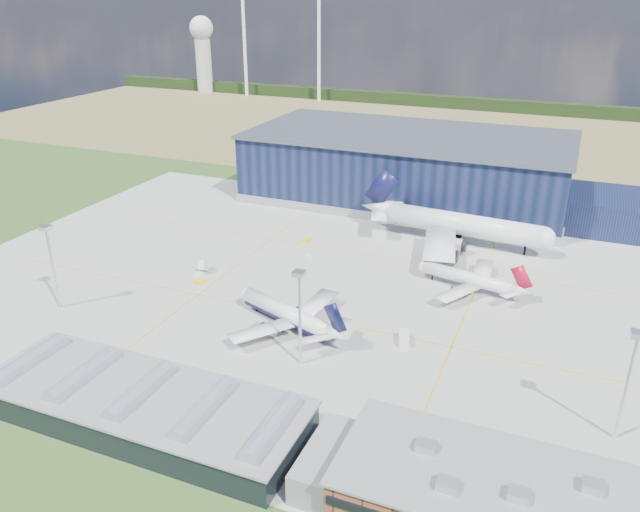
{
  "coord_description": "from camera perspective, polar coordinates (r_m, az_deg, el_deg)",
  "views": [
    {
      "loc": [
        60.01,
        -138.15,
        78.43
      ],
      "look_at": [
        -0.71,
        6.96,
        9.85
      ],
      "focal_mm": 35.0,
      "sensor_mm": 36.0,
      "label": 1
    }
  ],
  "objects": [
    {
      "name": "airliner_red",
      "position": [
        177.41,
        13.38,
        -1.4
      ],
      "size": [
        40.22,
        39.67,
        10.99
      ],
      "primitive_type": null,
      "rotation": [
        0.0,
        0.0,
        2.92
      ],
      "color": "white",
      "rests_on": "ground"
    },
    {
      "name": "light_mast_center",
      "position": [
        134.78,
        -1.87,
        -4.32
      ],
      "size": [
        2.6,
        2.6,
        23.0
      ],
      "color": "silver",
      "rests_on": "ground"
    },
    {
      "name": "airliner_widebody",
      "position": [
        206.96,
        12.99,
        3.81
      ],
      "size": [
        70.4,
        69.11,
        21.26
      ],
      "primitive_type": null,
      "rotation": [
        0.0,
        0.0,
        -0.09
      ],
      "color": "white",
      "rests_on": "ground"
    },
    {
      "name": "glass_concourse",
      "position": [
        126.93,
        -14.61,
        -13.42
      ],
      "size": [
        78.0,
        23.0,
        8.6
      ],
      "color": "black",
      "rests_on": "ground"
    },
    {
      "name": "hangar",
      "position": [
        249.0,
        8.66,
        7.72
      ],
      "size": [
        145.0,
        62.0,
        26.1
      ],
      "color": "black",
      "rests_on": "ground"
    },
    {
      "name": "car_b",
      "position": [
        131.05,
        -7.05,
        -13.08
      ],
      "size": [
        3.95,
        2.64,
        1.23
      ],
      "primitive_type": "imported",
      "rotation": [
        0.0,
        0.0,
        1.97
      ],
      "color": "#99999E",
      "rests_on": "ground"
    },
    {
      "name": "apron",
      "position": [
        178.03,
        0.59,
        -2.57
      ],
      "size": [
        220.0,
        160.0,
        0.08
      ],
      "color": "#A2A19C",
      "rests_on": "ground"
    },
    {
      "name": "gse_van_c",
      "position": [
        120.31,
        17.58,
        -17.79
      ],
      "size": [
        4.67,
        2.51,
        2.17
      ],
      "primitive_type": "cube",
      "rotation": [
        0.0,
        0.0,
        1.65
      ],
      "color": "silver",
      "rests_on": "ground"
    },
    {
      "name": "car_a",
      "position": [
        133.75,
        -9.44,
        -12.36
      ],
      "size": [
        4.05,
        1.85,
        1.35
      ],
      "primitive_type": "imported",
      "rotation": [
        0.0,
        0.0,
        1.64
      ],
      "color": "#99999E",
      "rests_on": "ground"
    },
    {
      "name": "airstair",
      "position": [
        187.74,
        -10.58,
        -1.09
      ],
      "size": [
        2.6,
        4.68,
        2.83
      ],
      "primitive_type": "cube",
      "rotation": [
        0.0,
        0.0,
        0.2
      ],
      "color": "silver",
      "rests_on": "ground"
    },
    {
      "name": "ground",
      "position": [
        169.82,
        -0.69,
        -3.95
      ],
      "size": [
        600.0,
        600.0,
        0.0
      ],
      "primitive_type": "plane",
      "color": "#335520",
      "rests_on": "ground"
    },
    {
      "name": "airliner_navy",
      "position": [
        154.17,
        -3.06,
        -4.51
      ],
      "size": [
        47.02,
        46.55,
        11.98
      ],
      "primitive_type": null,
      "rotation": [
        0.0,
        0.0,
        2.78
      ],
      "color": "white",
      "rests_on": "ground"
    },
    {
      "name": "farmland",
      "position": [
        371.51,
        13.13,
        10.77
      ],
      "size": [
        600.0,
        220.0,
        0.01
      ],
      "primitive_type": "cube",
      "color": "#90754D",
      "rests_on": "ground"
    },
    {
      "name": "treeline",
      "position": [
        448.46,
        15.1,
        13.22
      ],
      "size": [
        600.0,
        8.0,
        8.0
      ],
      "primitive_type": "cube",
      "color": "black",
      "rests_on": "ground"
    },
    {
      "name": "gse_cart_b",
      "position": [
        194.35,
        -1.08,
        -0.06
      ],
      "size": [
        3.28,
        3.02,
        1.18
      ],
      "primitive_type": "cube",
      "rotation": [
        0.0,
        0.0,
        0.99
      ],
      "color": "silver",
      "rests_on": "ground"
    },
    {
      "name": "gse_tug_b",
      "position": [
        181.45,
        -10.97,
        -2.29
      ],
      "size": [
        3.06,
        3.57,
        1.31
      ],
      "primitive_type": "cube",
      "rotation": [
        0.0,
        0.0,
        -0.42
      ],
      "color": "yellow",
      "rests_on": "ground"
    },
    {
      "name": "gse_tug_c",
      "position": [
        206.87,
        -1.31,
        1.46
      ],
      "size": [
        2.38,
        3.2,
        1.26
      ],
      "primitive_type": "cube",
      "rotation": [
        0.0,
        0.0,
        -0.22
      ],
      "color": "yellow",
      "rests_on": "ground"
    },
    {
      "name": "light_mast_west",
      "position": [
        173.4,
        -23.44,
        0.21
      ],
      "size": [
        2.6,
        2.6,
        23.0
      ],
      "color": "silver",
      "rests_on": "ground"
    },
    {
      "name": "light_mast_east",
      "position": [
        126.05,
        26.53,
        -9.22
      ],
      "size": [
        2.6,
        2.6,
        23.0
      ],
      "color": "silver",
      "rests_on": "ground"
    },
    {
      "name": "horizon_dressing",
      "position": [
        502.2,
        -7.82,
        18.3
      ],
      "size": [
        440.2,
        18.0,
        70.0
      ],
      "color": "white",
      "rests_on": "ground"
    },
    {
      "name": "ops_building",
      "position": [
        107.49,
        14.72,
        -20.66
      ],
      "size": [
        46.0,
        23.0,
        10.9
      ],
      "color": "brown",
      "rests_on": "ground"
    },
    {
      "name": "gse_van_b",
      "position": [
        150.88,
        7.69,
        -7.48
      ],
      "size": [
        3.73,
        5.61,
        2.36
      ],
      "primitive_type": "cube",
      "rotation": [
        0.0,
        0.0,
        0.29
      ],
      "color": "silver",
      "rests_on": "ground"
    }
  ]
}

